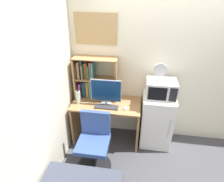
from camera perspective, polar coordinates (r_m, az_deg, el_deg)
The scene contains 13 objects.
wall_back at distance 3.26m, azimuth 24.01°, elevation 5.54°, with size 6.40×0.04×2.60m, color silver.
wall_left at distance 2.08m, azimuth -26.59°, elevation -8.78°, with size 0.04×4.40×2.60m, color silver.
desk at distance 3.29m, azimuth -1.66°, elevation -7.20°, with size 1.13×0.59×0.77m.
hutch_bookshelf at distance 3.18m, azimuth -6.71°, elevation 4.16°, with size 0.71×0.26×0.71m.
monitor at distance 2.98m, azimuth -1.81°, elevation -0.29°, with size 0.49×0.19×0.45m.
keyboard at distance 3.02m, azimuth -1.69°, elevation -4.84°, with size 0.38×0.12×0.02m, color #333338.
computer_mouse at distance 3.00m, azimuth 4.03°, elevation -5.16°, with size 0.07×0.09×0.03m, color silver.
water_bottle at distance 3.13m, azimuth -10.11°, elevation -1.82°, with size 0.07×0.07×0.24m.
mini_fridge at distance 3.33m, azimuth 13.18°, elevation -8.62°, with size 0.51×0.49×0.95m.
microwave at distance 3.00m, azimuth 14.47°, elevation 0.69°, with size 0.45×0.35×0.27m.
desk_fan at distance 2.87m, azimuth 14.26°, elevation 5.86°, with size 0.20×0.11×0.28m.
desk_chair at distance 2.93m, azimuth -5.36°, elevation -15.93°, with size 0.52×0.52×0.90m.
wall_corkboard at distance 3.02m, azimuth -4.92°, elevation 18.10°, with size 0.65×0.02×0.47m, color tan.
Camera 1 is at (-0.49, -2.89, 2.47)m, focal length 30.42 mm.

